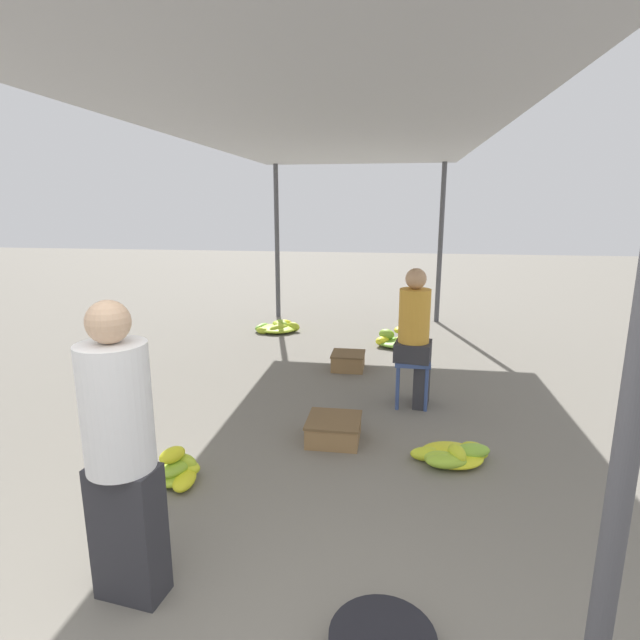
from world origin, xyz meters
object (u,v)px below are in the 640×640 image
at_px(banana_pile_right_0, 453,455).
at_px(banana_pile_right_1, 397,340).
at_px(vendor_foreground, 121,451).
at_px(crate_near, 334,429).
at_px(vendor_seated, 416,335).
at_px(crate_mid, 348,361).
at_px(banana_pile_left_1, 278,327).
at_px(banana_pile_left_0, 175,470).
at_px(stool, 412,369).

relative_size(banana_pile_right_0, banana_pile_right_1, 1.00).
bearing_deg(vendor_foreground, crate_near, 66.61).
xyz_separation_m(banana_pile_right_1, crate_near, (-0.53, -3.04, 0.01)).
relative_size(vendor_seated, crate_mid, 3.47).
relative_size(banana_pile_left_1, crate_mid, 1.89).
distance_m(banana_pile_left_1, crate_mid, 2.14).
bearing_deg(vendor_foreground, banana_pile_left_0, 103.54).
height_order(vendor_foreground, stool, vendor_foreground).
bearing_deg(stool, banana_pile_right_1, 93.68).
xyz_separation_m(stool, banana_pile_right_0, (0.29, -1.12, -0.31)).
height_order(vendor_foreground, crate_near, vendor_foreground).
bearing_deg(banana_pile_right_1, stool, -86.32).
height_order(stool, banana_pile_right_0, stool).
distance_m(vendor_foreground, banana_pile_right_0, 2.51).
bearing_deg(vendor_seated, banana_pile_left_0, -135.67).
height_order(stool, banana_pile_left_1, stool).
relative_size(crate_near, crate_mid, 1.14).
distance_m(vendor_seated, banana_pile_right_1, 2.25).
bearing_deg(banana_pile_right_0, banana_pile_left_1, 120.97).
relative_size(stool, vendor_seated, 0.35).
height_order(banana_pile_right_0, crate_near, crate_near).
bearing_deg(stool, banana_pile_right_0, -75.38).
bearing_deg(crate_mid, vendor_foreground, -101.14).
bearing_deg(crate_mid, banana_pile_left_0, -110.03).
bearing_deg(stool, banana_pile_left_0, -135.37).
bearing_deg(crate_near, vendor_seated, 52.15).
bearing_deg(banana_pile_left_1, crate_mid, -52.93).
height_order(banana_pile_left_0, banana_pile_left_1, banana_pile_left_0).
distance_m(vendor_foreground, crate_mid, 3.90).
bearing_deg(vendor_seated, banana_pile_right_0, -76.45).
xyz_separation_m(banana_pile_left_0, banana_pile_right_0, (2.02, 0.58, -0.02)).
relative_size(banana_pile_left_1, banana_pile_right_1, 1.16).
bearing_deg(crate_near, vendor_foreground, -113.39).
bearing_deg(banana_pile_right_1, banana_pile_right_0, -82.50).
xyz_separation_m(banana_pile_left_0, banana_pile_right_1, (1.58, 3.86, 0.00)).
bearing_deg(banana_pile_left_0, stool, 44.63).
distance_m(vendor_foreground, vendor_seated, 3.13).
relative_size(banana_pile_left_0, crate_mid, 1.13).
height_order(stool, vendor_seated, vendor_seated).
bearing_deg(crate_near, banana_pile_right_1, 80.14).
xyz_separation_m(vendor_seated, banana_pile_right_1, (-0.16, 2.15, -0.64)).
height_order(vendor_seated, banana_pile_left_0, vendor_seated).
bearing_deg(banana_pile_right_1, banana_pile_left_1, 163.06).
xyz_separation_m(banana_pile_left_1, banana_pile_right_1, (1.88, -0.57, 0.02)).
distance_m(banana_pile_left_0, banana_pile_right_1, 4.17).
bearing_deg(banana_pile_right_1, banana_pile_left_0, -112.34).
relative_size(vendor_foreground, crate_near, 3.42).
height_order(banana_pile_right_1, crate_near, banana_pile_right_1).
bearing_deg(crate_mid, banana_pile_left_1, 127.07).
relative_size(banana_pile_left_0, banana_pile_right_0, 0.70).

